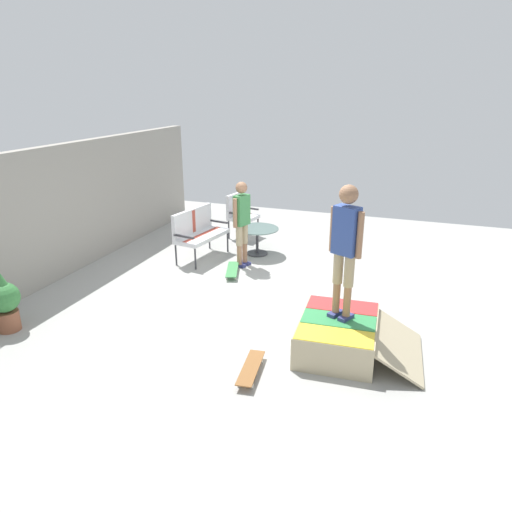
% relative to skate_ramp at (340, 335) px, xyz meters
% --- Properties ---
extents(ground_plane, '(12.00, 12.00, 0.10)m').
position_rel_skate_ramp_xyz_m(ground_plane, '(1.17, 1.41, -0.28)').
color(ground_plane, '#A8A8A3').
extents(back_wall_cinderblock, '(9.00, 0.20, 2.39)m').
position_rel_skate_ramp_xyz_m(back_wall_cinderblock, '(1.17, 5.41, 0.97)').
color(back_wall_cinderblock, '#9E998E').
rests_on(back_wall_cinderblock, ground_plane).
extents(skate_ramp, '(1.41, 1.68, 0.46)m').
position_rel_skate_ramp_xyz_m(skate_ramp, '(0.00, 0.00, 0.00)').
color(skate_ramp, tan).
rests_on(skate_ramp, ground_plane).
extents(patio_bench, '(1.32, 0.75, 1.02)m').
position_rel_skate_ramp_xyz_m(patio_bench, '(2.67, 3.42, 0.39)').
color(patio_bench, '#38383D').
rests_on(patio_bench, ground_plane).
extents(patio_chair_near_house, '(0.71, 0.66, 1.02)m').
position_rel_skate_ramp_xyz_m(patio_chair_near_house, '(4.29, 3.14, 0.38)').
color(patio_chair_near_house, '#38383D').
rests_on(patio_chair_near_house, ground_plane).
extents(patio_table, '(0.90, 0.90, 0.57)m').
position_rel_skate_ramp_xyz_m(patio_table, '(3.28, 2.34, 0.18)').
color(patio_table, '#38383D').
rests_on(patio_table, ground_plane).
extents(person_watching, '(0.46, 0.31, 1.68)m').
position_rel_skate_ramp_xyz_m(person_watching, '(2.54, 2.39, 0.75)').
color(person_watching, navy).
rests_on(person_watching, ground_plane).
extents(person_skater, '(0.33, 0.44, 1.79)m').
position_rel_skate_ramp_xyz_m(person_skater, '(0.07, 0.02, 1.29)').
color(person_skater, navy).
rests_on(person_skater, skate_ramp).
extents(skateboard_by_bench, '(0.82, 0.44, 0.10)m').
position_rel_skate_ramp_xyz_m(skateboard_by_bench, '(2.05, 2.40, -0.14)').
color(skateboard_by_bench, '#3F8C4C').
rests_on(skateboard_by_bench, ground_plane).
extents(skateboard_spare, '(0.82, 0.30, 0.10)m').
position_rel_skate_ramp_xyz_m(skateboard_spare, '(-0.94, 0.93, -0.14)').
color(skateboard_spare, brown).
rests_on(skateboard_spare, ground_plane).
extents(potted_plant, '(0.44, 0.44, 0.92)m').
position_rel_skate_ramp_xyz_m(potted_plant, '(-1.06, 4.65, 0.24)').
color(potted_plant, brown).
rests_on(potted_plant, ground_plane).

